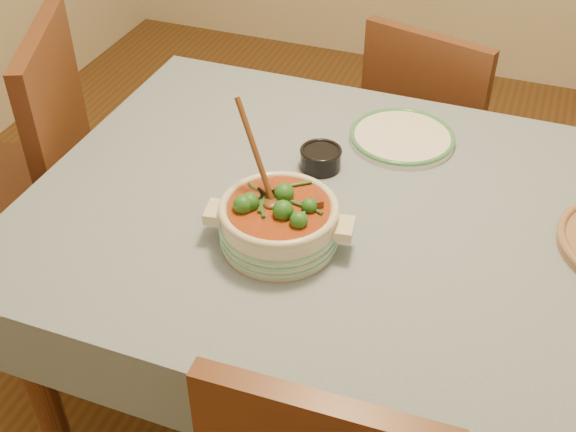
% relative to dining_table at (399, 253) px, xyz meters
% --- Properties ---
extents(floor, '(4.50, 4.50, 0.00)m').
position_rel_dining_table_xyz_m(floor, '(0.00, 0.00, -0.66)').
color(floor, '#4D2F16').
rests_on(floor, ground).
extents(dining_table, '(1.68, 1.08, 0.76)m').
position_rel_dining_table_xyz_m(dining_table, '(0.00, 0.00, 0.00)').
color(dining_table, brown).
rests_on(dining_table, floor).
extents(stew_casserole, '(0.31, 0.27, 0.29)m').
position_rel_dining_table_xyz_m(stew_casserole, '(-0.23, -0.16, 0.15)').
color(stew_casserole, beige).
rests_on(stew_casserole, dining_table).
extents(white_plate, '(0.33, 0.33, 0.02)m').
position_rel_dining_table_xyz_m(white_plate, '(-0.08, 0.31, 0.10)').
color(white_plate, white).
rests_on(white_plate, dining_table).
extents(condiment_bowl, '(0.11, 0.11, 0.05)m').
position_rel_dining_table_xyz_m(condiment_bowl, '(-0.23, 0.13, 0.12)').
color(condiment_bowl, black).
rests_on(condiment_bowl, dining_table).
extents(chair_far, '(0.50, 0.50, 0.87)m').
position_rel_dining_table_xyz_m(chair_far, '(-0.07, 0.82, -0.17)').
color(chair_far, brown).
rests_on(chair_far, floor).
extents(chair_left, '(0.60, 0.60, 0.98)m').
position_rel_dining_table_xyz_m(chair_left, '(-1.10, 0.08, -0.11)').
color(chair_left, brown).
rests_on(chair_left, floor).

